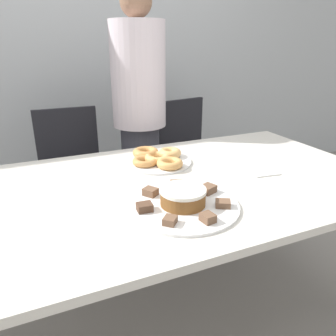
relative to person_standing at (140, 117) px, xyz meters
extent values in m
plane|color=gray|center=(-0.19, -0.82, -0.84)|extent=(12.00, 12.00, 0.00)
cube|color=#B2B7BC|center=(-0.19, 0.79, 0.46)|extent=(8.00, 0.05, 2.60)
cube|color=silver|center=(-0.19, -0.82, -0.11)|extent=(1.92, 1.02, 0.03)
cylinder|color=silver|center=(0.71, -0.37, -0.48)|extent=(0.06, 0.06, 0.71)
cylinder|color=#383842|center=(0.00, 0.00, -0.45)|extent=(0.25, 0.25, 0.78)
cylinder|color=silver|center=(0.00, 0.00, 0.26)|extent=(0.33, 0.33, 0.62)
sphere|color=#8C664C|center=(0.00, 0.00, 0.66)|extent=(0.19, 0.19, 0.19)
cylinder|color=black|center=(-0.44, 0.01, -0.83)|extent=(0.44, 0.44, 0.01)
cylinder|color=#262626|center=(-0.44, 0.01, -0.62)|extent=(0.06, 0.06, 0.41)
cube|color=black|center=(-0.44, 0.01, -0.39)|extent=(0.45, 0.45, 0.04)
cube|color=black|center=(-0.43, 0.22, -0.16)|extent=(0.40, 0.04, 0.42)
cylinder|color=black|center=(0.44, 0.01, -0.83)|extent=(0.44, 0.44, 0.01)
cylinder|color=#262626|center=(0.44, 0.01, -0.62)|extent=(0.06, 0.06, 0.41)
cube|color=black|center=(0.44, 0.01, -0.39)|extent=(0.52, 0.52, 0.04)
cube|color=black|center=(0.40, 0.22, -0.16)|extent=(0.39, 0.11, 0.42)
cylinder|color=white|center=(-0.20, -1.03, -0.09)|extent=(0.40, 0.40, 0.01)
cylinder|color=white|center=(-0.12, -0.58, -0.09)|extent=(0.33, 0.33, 0.01)
cylinder|color=brown|center=(-0.20, -1.03, -0.06)|extent=(0.16, 0.16, 0.05)
cylinder|color=white|center=(-0.20, -1.03, -0.03)|extent=(0.16, 0.16, 0.01)
cube|color=brown|center=(-0.28, -0.92, -0.08)|extent=(0.06, 0.06, 0.03)
cube|color=#513828|center=(-0.34, -1.02, -0.08)|extent=(0.05, 0.05, 0.03)
cube|color=brown|center=(-0.30, -1.13, -0.08)|extent=(0.06, 0.06, 0.02)
cube|color=brown|center=(-0.18, -1.17, -0.08)|extent=(0.04, 0.05, 0.03)
cube|color=brown|center=(-0.08, -1.10, -0.08)|extent=(0.07, 0.06, 0.02)
cube|color=brown|center=(-0.07, -0.98, -0.07)|extent=(0.07, 0.06, 0.03)
cube|color=brown|center=(-0.16, -0.90, -0.08)|extent=(0.07, 0.07, 0.02)
torus|color=#E5AD66|center=(-0.12, -0.58, -0.07)|extent=(0.12, 0.12, 0.03)
torus|color=#E5AD66|center=(-0.04, -0.55, -0.07)|extent=(0.11, 0.11, 0.04)
torus|color=#D18E4C|center=(-0.14, -0.49, -0.07)|extent=(0.13, 0.13, 0.04)
torus|color=#D18E4C|center=(-0.19, -0.60, -0.07)|extent=(0.12, 0.12, 0.03)
torus|color=tan|center=(-0.09, -0.68, -0.07)|extent=(0.12, 0.12, 0.03)
cube|color=white|center=(0.27, -0.89, -0.10)|extent=(0.13, 0.11, 0.01)
camera|label=1|loc=(-0.66, -1.95, 0.44)|focal=35.00mm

